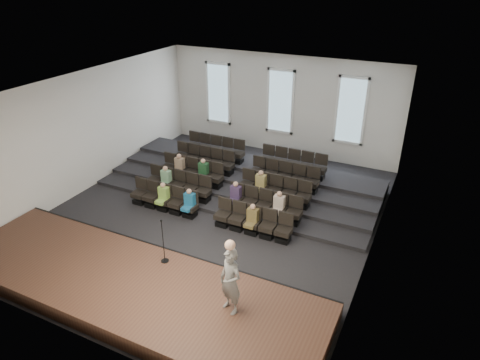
% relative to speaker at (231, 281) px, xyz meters
% --- Properties ---
extents(ground, '(14.00, 14.00, 0.00)m').
position_rel_speaker_xyz_m(ground, '(-3.24, 4.88, -1.46)').
color(ground, black).
rests_on(ground, ground).
extents(ceiling, '(12.00, 14.00, 0.02)m').
position_rel_speaker_xyz_m(ceiling, '(-3.24, 4.88, 3.55)').
color(ceiling, white).
rests_on(ceiling, ground).
extents(wall_back, '(12.00, 0.04, 5.00)m').
position_rel_speaker_xyz_m(wall_back, '(-3.24, 11.90, 1.04)').
color(wall_back, silver).
rests_on(wall_back, ground).
extents(wall_front, '(12.00, 0.04, 5.00)m').
position_rel_speaker_xyz_m(wall_front, '(-3.24, -2.14, 1.04)').
color(wall_front, silver).
rests_on(wall_front, ground).
extents(wall_left, '(0.04, 14.00, 5.00)m').
position_rel_speaker_xyz_m(wall_left, '(-9.26, 4.88, 1.04)').
color(wall_left, silver).
rests_on(wall_left, ground).
extents(wall_right, '(0.04, 14.00, 5.00)m').
position_rel_speaker_xyz_m(wall_right, '(2.78, 4.88, 1.04)').
color(wall_right, silver).
rests_on(wall_right, ground).
extents(stage, '(11.80, 3.60, 0.50)m').
position_rel_speaker_xyz_m(stage, '(-3.24, -0.22, -1.21)').
color(stage, '#442A1D').
rests_on(stage, ground).
extents(stage_lip, '(11.80, 0.06, 0.52)m').
position_rel_speaker_xyz_m(stage_lip, '(-3.24, 1.55, -1.21)').
color(stage_lip, black).
rests_on(stage_lip, ground).
extents(risers, '(11.80, 4.80, 0.60)m').
position_rel_speaker_xyz_m(risers, '(-3.24, 8.05, -1.26)').
color(risers, black).
rests_on(risers, ground).
extents(seating_rows, '(6.80, 4.70, 1.67)m').
position_rel_speaker_xyz_m(seating_rows, '(-3.24, 6.42, -0.78)').
color(seating_rows, black).
rests_on(seating_rows, ground).
extents(windows, '(8.44, 0.10, 3.24)m').
position_rel_speaker_xyz_m(windows, '(-3.24, 11.83, 1.24)').
color(windows, white).
rests_on(windows, wall_back).
extents(audience, '(5.45, 2.64, 1.10)m').
position_rel_speaker_xyz_m(audience, '(-3.52, 5.33, -0.63)').
color(audience, '#87B448').
rests_on(audience, seating_rows).
extents(speaker, '(0.82, 0.69, 1.92)m').
position_rel_speaker_xyz_m(speaker, '(0.00, 0.00, 0.00)').
color(speaker, slate).
rests_on(speaker, stage).
extents(mic_stand, '(0.25, 0.25, 1.51)m').
position_rel_speaker_xyz_m(mic_stand, '(-2.80, 0.98, -0.51)').
color(mic_stand, black).
rests_on(mic_stand, stage).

